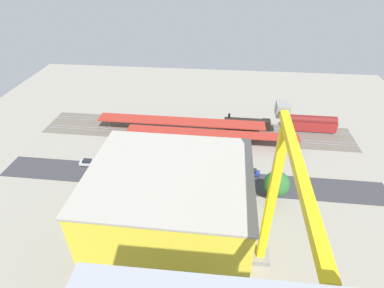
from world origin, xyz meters
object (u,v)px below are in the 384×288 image
(passenger_coach, at_px, (311,123))
(platform_canopy_far, at_px, (181,121))
(parked_car_4, at_px, (139,165))
(box_truck_1, at_px, (183,183))
(construction_building, at_px, (172,213))
(street_tree_0, at_px, (277,184))
(box_truck_0, at_px, (220,182))
(street_tree_3, at_px, (178,175))
(street_tree_1, at_px, (96,176))
(traffic_light, at_px, (150,175))
(tower_crane, at_px, (276,197))
(locomotive, at_px, (249,124))
(street_tree_2, at_px, (239,178))
(parked_car_6, at_px, (87,163))
(parked_car_5, at_px, (112,164))
(parked_car_0, at_px, (252,173))
(parked_car_2, at_px, (193,168))
(parked_car_3, at_px, (167,168))
(parked_car_1, at_px, (222,170))
(platform_canopy_near, at_px, (212,133))

(passenger_coach, bearing_deg, platform_canopy_far, 5.73)
(parked_car_4, xyz_separation_m, box_truck_1, (-13.37, 7.07, 0.77))
(construction_building, relative_size, street_tree_0, 3.36)
(box_truck_0, bearing_deg, street_tree_3, 13.43)
(street_tree_1, distance_m, traffic_light, 13.47)
(street_tree_1, bearing_deg, tower_crane, 153.14)
(locomotive, bearing_deg, street_tree_2, 81.84)
(parked_car_6, xyz_separation_m, street_tree_1, (-6.66, 9.21, 3.48))
(locomotive, bearing_deg, box_truck_1, 59.78)
(parked_car_5, relative_size, street_tree_2, 0.60)
(parked_car_0, xyz_separation_m, street_tree_0, (-4.70, 9.32, 4.59))
(parked_car_2, relative_size, traffic_light, 0.70)
(parked_car_3, bearing_deg, box_truck_1, 128.49)
(platform_canopy_far, relative_size, construction_building, 1.93)
(locomotive, height_order, parked_car_5, locomotive)
(parked_car_4, bearing_deg, parked_car_1, 179.51)
(parked_car_5, distance_m, traffic_light, 15.44)
(parked_car_0, xyz_separation_m, box_truck_0, (8.56, 5.84, 0.80))
(parked_car_6, height_order, street_tree_0, street_tree_0)
(locomotive, height_order, parked_car_1, locomotive)
(parked_car_1, distance_m, street_tree_3, 14.33)
(parked_car_2, xyz_separation_m, traffic_light, (9.79, 8.16, 3.62))
(traffic_light, bearing_deg, box_truck_1, -172.91)
(platform_canopy_far, distance_m, tower_crane, 56.64)
(parked_car_3, distance_m, traffic_light, 8.88)
(parked_car_0, relative_size, parked_car_5, 0.99)
(platform_canopy_far, height_order, street_tree_3, street_tree_3)
(box_truck_1, bearing_deg, platform_canopy_far, -81.23)
(passenger_coach, height_order, street_tree_1, street_tree_1)
(parked_car_6, height_order, box_truck_1, box_truck_1)
(passenger_coach, relative_size, tower_crane, 0.50)
(parked_car_4, bearing_deg, locomotive, -142.33)
(platform_canopy_near, bearing_deg, locomotive, -138.43)
(street_tree_3, bearing_deg, platform_canopy_far, -83.47)
(passenger_coach, xyz_separation_m, parked_car_0, (20.64, 24.84, -2.24))
(box_truck_1, bearing_deg, parked_car_4, -27.85)
(parked_car_4, height_order, street_tree_2, street_tree_2)
(street_tree_2, relative_size, traffic_light, 1.12)
(parked_car_0, distance_m, street_tree_2, 9.65)
(locomotive, height_order, street_tree_3, street_tree_3)
(street_tree_0, bearing_deg, locomotive, -83.10)
(platform_canopy_near, distance_m, tower_crane, 47.45)
(street_tree_2, bearing_deg, parked_car_5, -12.12)
(platform_canopy_near, distance_m, street_tree_3, 23.49)
(platform_canopy_near, relative_size, parked_car_4, 11.86)
(parked_car_3, relative_size, parked_car_6, 1.18)
(parked_car_5, distance_m, street_tree_2, 35.76)
(platform_canopy_far, xyz_separation_m, locomotive, (-22.62, -4.28, -1.98))
(street_tree_2, bearing_deg, locomotive, -98.16)
(passenger_coach, distance_m, construction_building, 62.95)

